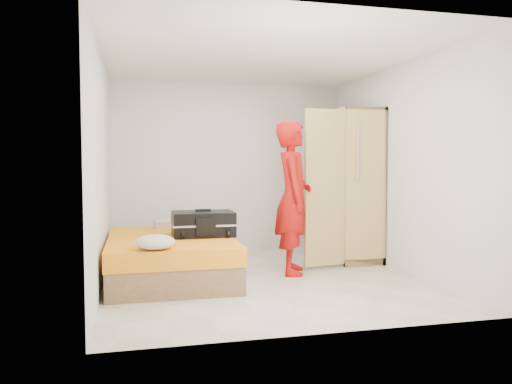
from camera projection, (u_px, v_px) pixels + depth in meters
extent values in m
plane|color=beige|center=(261.00, 278.00, 5.93)|extent=(4.00, 4.00, 0.00)
plane|color=white|center=(261.00, 57.00, 5.78)|extent=(4.00, 4.00, 0.00)
cube|color=white|center=(230.00, 167.00, 7.80)|extent=(3.60, 0.02, 2.60)
cube|color=white|center=(323.00, 172.00, 3.92)|extent=(3.60, 0.02, 2.60)
cube|color=white|center=(101.00, 169.00, 5.44)|extent=(0.02, 4.00, 2.60)
cube|color=white|center=(400.00, 168.00, 6.28)|extent=(0.02, 4.00, 2.60)
cube|color=olive|center=(170.00, 266.00, 5.91)|extent=(1.40, 2.00, 0.30)
cube|color=orange|center=(170.00, 245.00, 5.90)|extent=(1.42, 2.02, 0.20)
cube|color=#E4C16F|center=(365.00, 185.00, 7.16)|extent=(0.04, 1.20, 2.10)
cube|color=#E4C16F|center=(366.00, 187.00, 6.53)|extent=(0.58, 0.04, 2.10)
cube|color=#E4C16F|center=(332.00, 184.00, 7.66)|extent=(0.58, 0.04, 2.10)
cube|color=#E4C16F|center=(349.00, 112.00, 7.04)|extent=(0.58, 1.20, 0.04)
cube|color=tan|center=(347.00, 255.00, 7.16)|extent=(0.58, 1.20, 0.10)
cube|color=#E4C16F|center=(322.00, 185.00, 7.32)|extent=(0.04, 0.59, 2.00)
cube|color=#E4C16F|center=(325.00, 188.00, 6.37)|extent=(0.59, 0.14, 2.00)
cylinder|color=#B2B2B7|center=(348.00, 124.00, 7.05)|extent=(0.02, 1.10, 0.02)
imported|color=red|center=(293.00, 198.00, 6.14)|extent=(0.61, 0.78, 1.88)
cube|color=black|center=(203.00, 224.00, 5.96)|extent=(0.72, 0.52, 0.29)
cube|color=black|center=(203.00, 210.00, 5.95)|extent=(0.19, 0.05, 0.03)
ellipsoid|color=beige|center=(155.00, 242.00, 5.00)|extent=(0.40, 0.40, 0.15)
cube|color=beige|center=(174.00, 224.00, 6.74)|extent=(0.53, 0.30, 0.09)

